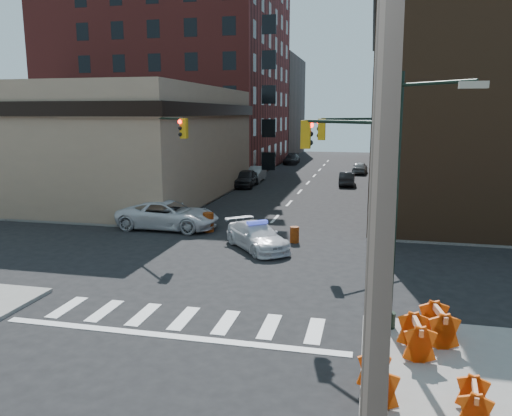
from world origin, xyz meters
The scene contains 30 objects.
ground centered at (0.00, 0.00, 0.00)m, with size 140.00×140.00×0.00m, color black.
sidewalk_nw centered at (-23.00, 32.75, 0.07)m, with size 34.00×54.50×0.15m, color gray.
bank_building centered at (-17.00, 16.50, 4.50)m, with size 22.00×22.00×9.00m, color #937A60.
apartment_block centered at (-18.50, 40.00, 12.00)m, with size 25.00×25.00×24.00m, color maroon.
commercial_row_ne centered at (13.00, 22.50, 7.00)m, with size 14.00×34.00×14.00m, color #482F1C.
filler_nw centered at (-16.00, 62.00, 8.00)m, with size 20.00×18.00×16.00m, color brown.
filler_ne centered at (14.00, 58.00, 6.00)m, with size 16.00×16.00×12.00m, color maroon.
signal_pole_se centered at (6.04, -5.52, 4.61)m, with size 5.40×5.27×8.00m.
signal_pole_nw centered at (-5.85, 5.34, 4.34)m, with size 3.58×3.67×8.00m.
signal_pole_ne centered at (5.84, 5.35, 4.34)m, with size 3.67×3.58×8.00m.
tree_ne_near centered at (7.50, 26.00, 3.49)m, with size 3.00×3.00×4.85m.
tree_ne_far centered at (7.50, 34.00, 3.49)m, with size 3.00×3.00×4.85m.
police_car centered at (0.48, 2.47, 0.68)m, with size 1.90×4.68×1.36m, color silver.
pickup centered at (-5.80, 5.80, 0.85)m, with size 2.83×6.14×1.71m, color silver.
parked_car_wnear centered at (-5.50, 23.99, 0.81)m, with size 1.92×4.78×1.63m, color black.
parked_car_wfar centered at (-5.50, 27.86, 0.77)m, with size 1.64×4.70×1.55m, color #92969A.
parked_car_wdeep centered at (-4.55, 46.63, 0.70)m, with size 1.95×4.79×1.39m, color black.
parked_car_enear centered at (3.93, 27.04, 0.67)m, with size 1.42×4.06×1.34m, color black.
parked_car_efar centered at (4.94, 37.13, 0.69)m, with size 1.63×4.04×1.38m, color gray.
pedestrian_a centered at (-8.18, 8.15, 1.07)m, with size 0.67×0.44×1.85m, color black.
pedestrian_b centered at (-12.26, 7.27, 0.95)m, with size 0.78×0.61×1.61m, color black.
pedestrian_c centered at (-11.09, 8.99, 1.02)m, with size 1.02×0.43×1.75m, color #202631.
barrel_road centered at (2.18, 4.22, 0.44)m, with size 0.49×0.49×0.88m, color #DD5B0A.
barrel_bank centered at (-3.19, 5.60, 0.57)m, with size 0.64×0.64×1.14m, color #E4420A.
barricade_se_a centered at (7.50, -8.00, 0.65)m, with size 1.34×0.67×1.01m, color #BF5E08, non-canonical shape.
barricade_se_b centered at (8.22, -7.00, 0.67)m, with size 1.38×0.69×1.03m, color red, non-canonical shape.
barricade_se_c centered at (6.40, -10.59, 0.62)m, with size 1.25×0.62×0.94m, color #E6390A, non-canonical shape.
barricade_se_d centered at (8.50, -10.97, 0.56)m, with size 1.10×0.55×0.83m, color #EE480B, non-canonical shape.
barricade_nw_a centered at (-9.50, 8.00, 0.61)m, with size 1.23×0.61×0.92m, color orange, non-canonical shape.
barricade_nw_b centered at (-11.08, 7.67, 0.61)m, with size 1.22×0.61×0.92m, color #CF4C09, non-canonical shape.
Camera 1 is at (5.99, -21.95, 6.94)m, focal length 35.00 mm.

